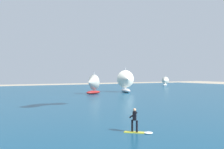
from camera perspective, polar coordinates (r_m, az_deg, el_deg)
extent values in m
cube|color=navy|center=(48.37, -18.63, -4.72)|extent=(160.00, 90.00, 0.10)
cube|color=yellow|center=(18.17, 4.99, -12.56)|extent=(1.32, 1.28, 0.05)
cylinder|color=black|center=(17.94, 5.51, -11.34)|extent=(0.14, 0.14, 0.80)
cylinder|color=black|center=(18.23, 4.49, -11.15)|extent=(0.14, 0.14, 0.80)
cube|color=black|center=(17.96, 5.00, -9.06)|extent=(0.41, 0.41, 0.60)
sphere|color=tan|center=(17.90, 5.00, -7.76)|extent=(0.22, 0.22, 0.22)
cylinder|color=black|center=(17.75, 4.62, -9.00)|extent=(0.43, 0.41, 0.39)
cylinder|color=black|center=(18.18, 4.85, -8.78)|extent=(0.43, 0.41, 0.39)
ellipsoid|color=white|center=(18.05, 8.05, -12.60)|extent=(0.92, 0.92, 0.08)
ellipsoid|color=maroon|center=(52.04, -4.14, -3.94)|extent=(3.94, 2.47, 0.70)
cylinder|color=silver|center=(52.05, -4.01, -1.50)|extent=(0.12, 0.12, 3.72)
cone|color=silver|center=(51.48, -4.64, -1.73)|extent=(2.60, 3.50, 3.13)
ellipsoid|color=white|center=(90.21, 11.64, -2.28)|extent=(3.04, 2.37, 0.55)
cylinder|color=silver|center=(90.29, 11.67, -1.17)|extent=(0.09, 0.09, 2.94)
cone|color=silver|center=(89.68, 11.54, -1.28)|extent=(2.37, 2.78, 2.47)
ellipsoid|color=silver|center=(56.75, 3.05, -3.52)|extent=(2.79, 4.83, 0.86)
cylinder|color=silver|center=(56.85, 2.99, -0.78)|extent=(0.14, 0.14, 4.57)
cone|color=silver|center=(55.89, 3.27, -1.03)|extent=(4.25, 3.00, 3.84)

